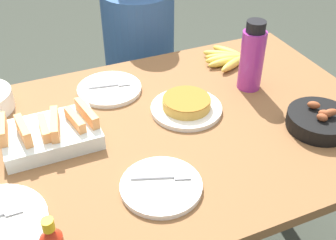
# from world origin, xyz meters

# --- Properties ---
(dining_table) EXTENTS (1.42, 0.93, 0.78)m
(dining_table) POSITION_xyz_m (0.00, 0.00, 0.67)
(dining_table) COLOR brown
(dining_table) RESTS_ON ground_plane
(banana_bunch) EXTENTS (0.18, 0.22, 0.04)m
(banana_bunch) POSITION_xyz_m (0.39, 0.31, 0.79)
(banana_bunch) COLOR gold
(banana_bunch) RESTS_ON dining_table
(melon_tray) EXTENTS (0.29, 0.20, 0.10)m
(melon_tray) POSITION_xyz_m (-0.36, 0.07, 0.81)
(melon_tray) COLOR silver
(melon_tray) RESTS_ON dining_table
(skillet) EXTENTS (0.34, 0.21, 0.08)m
(skillet) POSITION_xyz_m (0.45, -0.19, 0.80)
(skillet) COLOR black
(skillet) RESTS_ON dining_table
(frittata_plate_center) EXTENTS (0.24, 0.24, 0.05)m
(frittata_plate_center) POSITION_xyz_m (0.09, 0.06, 0.80)
(frittata_plate_center) COLOR silver
(frittata_plate_center) RESTS_ON dining_table
(empty_plate_far_left) EXTENTS (0.22, 0.22, 0.02)m
(empty_plate_far_left) POSITION_xyz_m (-0.12, -0.24, 0.78)
(empty_plate_far_left) COLOR silver
(empty_plate_far_left) RESTS_ON dining_table
(empty_plate_far_right) EXTENTS (0.23, 0.23, 0.02)m
(empty_plate_far_right) POSITION_xyz_m (-0.11, 0.28, 0.78)
(empty_plate_far_right) COLOR silver
(empty_plate_far_right) RESTS_ON dining_table
(water_bottle) EXTENTS (0.09, 0.09, 0.26)m
(water_bottle) POSITION_xyz_m (0.37, 0.11, 0.90)
(water_bottle) COLOR #992D89
(water_bottle) RESTS_ON dining_table
(person_figure) EXTENTS (0.36, 0.36, 1.22)m
(person_figure) POSITION_xyz_m (0.17, 0.73, 0.51)
(person_figure) COLOR black
(person_figure) RESTS_ON ground_plane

